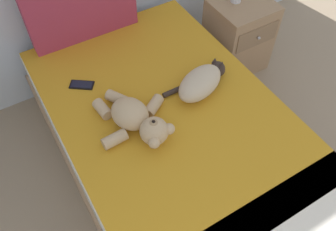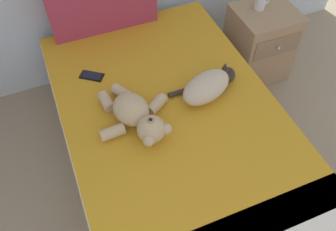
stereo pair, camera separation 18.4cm
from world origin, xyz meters
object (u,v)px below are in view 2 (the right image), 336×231
mug (261,2)px  cat (208,86)px  teddy_bear (137,115)px  cell_phone (92,76)px  bed (172,138)px  nightstand (259,44)px

mug → cat: bearing=-140.8°
mug → teddy_bear: bearing=-151.9°
cat → teddy_bear: teddy_bear is taller
cell_phone → cat: bearing=-33.6°
bed → mug: (0.95, 0.63, 0.39)m
cell_phone → mug: (1.32, 0.16, 0.11)m
nightstand → bed: bearing=-150.1°
bed → teddy_bear: 0.40m
teddy_bear → nightstand: 1.36m
bed → cat: (0.25, 0.06, 0.34)m
cat → teddy_bear: bearing=-173.3°
cat → cell_phone: size_ratio=2.73×
teddy_bear → nightstand: bearing=25.2°
cat → nightstand: bearing=34.9°
cat → cell_phone: cat is taller
cell_phone → mug: size_ratio=1.35×
bed → cat: 0.43m
cat → nightstand: (0.73, 0.51, -0.30)m
nightstand → mug: 0.35m
bed → teddy_bear: teddy_bear is taller
cell_phone → mug: mug is taller
mug → cell_phone: bearing=-173.2°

